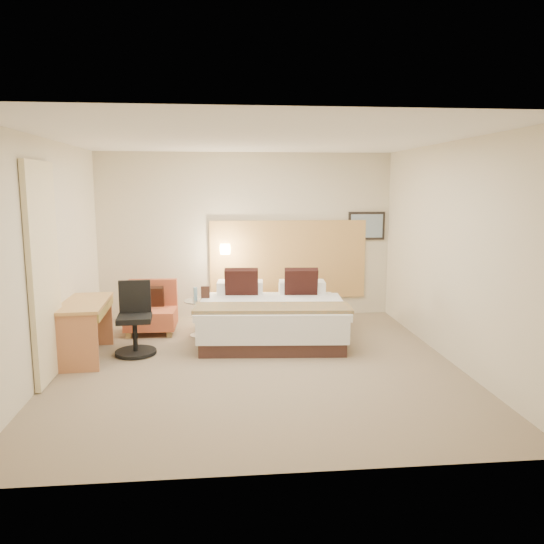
{
  "coord_description": "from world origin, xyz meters",
  "views": [
    {
      "loc": [
        -0.44,
        -6.2,
        2.16
      ],
      "look_at": [
        0.25,
        0.7,
        1.03
      ],
      "focal_mm": 35.0,
      "sensor_mm": 36.0,
      "label": 1
    }
  ],
  "objects": [
    {
      "name": "side_table",
      "position": [
        -0.73,
        1.35,
        0.29
      ],
      "size": [
        0.5,
        0.5,
        0.53
      ],
      "color": "white",
      "rests_on": "floor"
    },
    {
      "name": "lamp_shade",
      "position": [
        -0.35,
        2.36,
        1.15
      ],
      "size": [
        0.15,
        0.15,
        0.15
      ],
      "primitive_type": "cube",
      "color": "#FFEDC6",
      "rests_on": "wall_back"
    },
    {
      "name": "wall_right",
      "position": [
        2.41,
        0.0,
        1.35
      ],
      "size": [
        0.02,
        5.0,
        2.7
      ],
      "primitive_type": "cube",
      "color": "beige",
      "rests_on": "floor"
    },
    {
      "name": "wall_front",
      "position": [
        0.0,
        -2.51,
        1.35
      ],
      "size": [
        4.8,
        0.02,
        2.7
      ],
      "primitive_type": "cube",
      "color": "beige",
      "rests_on": "floor"
    },
    {
      "name": "lounge_chair",
      "position": [
        -1.46,
        1.63,
        0.31
      ],
      "size": [
        0.74,
        0.65,
        0.77
      ],
      "color": "tan",
      "rests_on": "floor"
    },
    {
      "name": "floor",
      "position": [
        0.0,
        0.0,
        -0.01
      ],
      "size": [
        4.8,
        5.0,
        0.02
      ],
      "primitive_type": "cube",
      "color": "#7F6D55",
      "rests_on": "ground"
    },
    {
      "name": "desk",
      "position": [
        -2.11,
        0.48,
        0.58
      ],
      "size": [
        0.59,
        1.19,
        0.73
      ],
      "color": "tan",
      "rests_on": "floor"
    },
    {
      "name": "desk_chair",
      "position": [
        -1.55,
        0.61,
        0.39
      ],
      "size": [
        0.56,
        0.56,
        0.93
      ],
      "color": "black",
      "rests_on": "floor"
    },
    {
      "name": "wall_back",
      "position": [
        0.0,
        2.51,
        1.35
      ],
      "size": [
        4.8,
        0.02,
        2.7
      ],
      "primitive_type": "cube",
      "color": "beige",
      "rests_on": "floor"
    },
    {
      "name": "wall_left",
      "position": [
        -2.41,
        0.0,
        1.35
      ],
      "size": [
        0.02,
        5.0,
        2.7
      ],
      "primitive_type": "cube",
      "color": "beige",
      "rests_on": "floor"
    },
    {
      "name": "bed",
      "position": [
        0.29,
        1.17,
        0.32
      ],
      "size": [
        2.15,
        2.1,
        0.98
      ],
      "color": "#38211C",
      "rests_on": "floor"
    },
    {
      "name": "lamp_arm",
      "position": [
        -0.35,
        2.42,
        1.15
      ],
      "size": [
        0.02,
        0.12,
        0.02
      ],
      "primitive_type": "cylinder",
      "rotation": [
        1.57,
        0.0,
        0.0
      ],
      "color": "silver",
      "rests_on": "wall_back"
    },
    {
      "name": "curtain",
      "position": [
        -2.36,
        -0.25,
        1.22
      ],
      "size": [
        0.06,
        0.9,
        2.42
      ],
      "primitive_type": "cube",
      "color": "beige",
      "rests_on": "wall_left"
    },
    {
      "name": "menu_folder",
      "position": [
        -0.65,
        1.33,
        0.63
      ],
      "size": [
        0.13,
        0.05,
        0.21
      ],
      "primitive_type": "cube",
      "rotation": [
        0.0,
        0.0,
        -0.05
      ],
      "color": "#351D15",
      "rests_on": "side_table"
    },
    {
      "name": "bottle_a",
      "position": [
        -0.8,
        1.37,
        0.62
      ],
      "size": [
        0.06,
        0.06,
        0.19
      ],
      "primitive_type": "cylinder",
      "rotation": [
        0.0,
        0.0,
        -0.05
      ],
      "color": "#89BCD4",
      "rests_on": "side_table"
    },
    {
      "name": "art_canvas",
      "position": [
        2.02,
        2.46,
        1.5
      ],
      "size": [
        0.54,
        0.01,
        0.39
      ],
      "primitive_type": "cube",
      "color": "#778FA4",
      "rests_on": "wall_back"
    },
    {
      "name": "headboard_panel",
      "position": [
        0.7,
        2.47,
        0.95
      ],
      "size": [
        2.6,
        0.04,
        1.3
      ],
      "primitive_type": "cube",
      "color": "tan",
      "rests_on": "wall_back"
    },
    {
      "name": "ceiling",
      "position": [
        0.0,
        0.0,
        2.71
      ],
      "size": [
        4.8,
        5.0,
        0.02
      ],
      "primitive_type": "cube",
      "color": "white",
      "rests_on": "floor"
    },
    {
      "name": "art_frame",
      "position": [
        2.02,
        2.48,
        1.5
      ],
      "size": [
        0.62,
        0.03,
        0.47
      ],
      "primitive_type": "cube",
      "color": "black",
      "rests_on": "wall_back"
    }
  ]
}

